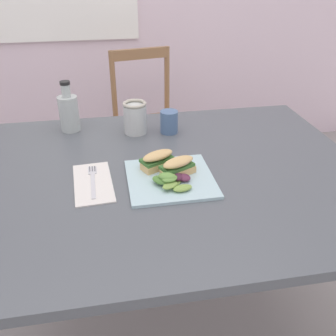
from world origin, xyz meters
TOP-DOWN VIEW (x-y plane):
  - ground_plane at (0.00, 0.00)m, footprint 8.24×8.24m
  - dining_table at (0.05, -0.06)m, footprint 1.27×0.99m
  - chair_wooden_far at (0.11, 1.00)m, footprint 0.46×0.46m
  - plate_lunch at (0.04, -0.12)m, footprint 0.26×0.26m
  - sandwich_half_front at (0.06, -0.11)m, footprint 0.12×0.10m
  - sandwich_half_back at (0.01, -0.05)m, footprint 0.12×0.10m
  - salad_mixed_greens at (0.03, -0.16)m, footprint 0.14×0.12m
  - napkin_folded at (-0.20, -0.10)m, footprint 0.13×0.24m
  - fork_on_napkin at (-0.20, -0.08)m, footprint 0.03×0.19m
  - bottle_cold_brew at (-0.28, 0.32)m, footprint 0.08×0.08m
  - mason_jar_iced_tea at (-0.03, 0.25)m, footprint 0.09×0.09m
  - cup_extra_side at (0.10, 0.23)m, footprint 0.07×0.07m

SIDE VIEW (x-z plane):
  - ground_plane at x=0.00m, z-range 0.00..0.00m
  - chair_wooden_far at x=0.11m, z-range 0.01..0.88m
  - dining_table at x=0.05m, z-range 0.26..1.00m
  - napkin_folded at x=-0.20m, z-range 0.74..0.74m
  - plate_lunch at x=0.04m, z-range 0.74..0.75m
  - fork_on_napkin at x=-0.20m, z-range 0.74..0.75m
  - salad_mixed_greens at x=0.03m, z-range 0.75..0.78m
  - sandwich_half_front at x=0.06m, z-range 0.75..0.81m
  - sandwich_half_back at x=0.01m, z-range 0.75..0.81m
  - cup_extra_side at x=0.10m, z-range 0.74..0.83m
  - mason_jar_iced_tea at x=-0.03m, z-range 0.73..0.86m
  - bottle_cold_brew at x=-0.28m, z-range 0.71..0.90m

